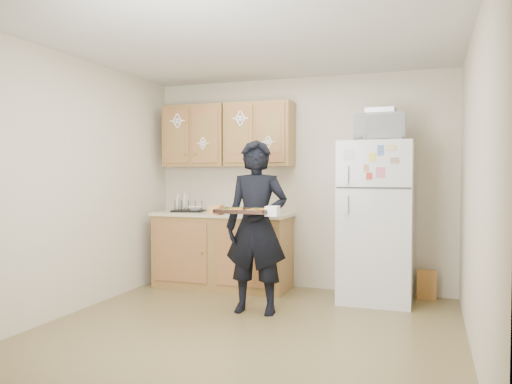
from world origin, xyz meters
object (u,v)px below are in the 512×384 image
at_px(baking_tray, 244,212).
at_px(refrigerator, 376,222).
at_px(dish_rack, 188,205).
at_px(person, 256,227).
at_px(microwave, 380,128).

bearing_deg(baking_tray, refrigerator, 43.97).
bearing_deg(refrigerator, dish_rack, 179.26).
bearing_deg(person, refrigerator, 35.81).
bearing_deg(baking_tray, microwave, 41.85).
relative_size(refrigerator, baking_tray, 3.55).
distance_m(person, baking_tray, 0.34).
bearing_deg(dish_rack, refrigerator, -0.74).
bearing_deg(refrigerator, baking_tray, -132.97).
relative_size(refrigerator, person, 1.01).
height_order(refrigerator, dish_rack, refrigerator).
bearing_deg(person, microwave, 33.31).
distance_m(person, microwave, 1.68).
bearing_deg(microwave, person, -147.21).
relative_size(person, dish_rack, 4.49).
bearing_deg(microwave, refrigerator, 118.94).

